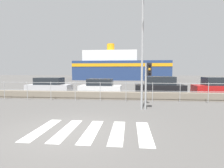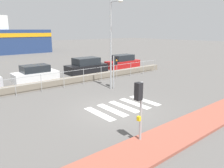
{
  "view_description": "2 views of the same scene",
  "coord_description": "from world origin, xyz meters",
  "px_view_note": "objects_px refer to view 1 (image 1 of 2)",
  "views": [
    {
      "loc": [
        2.06,
        -5.84,
        2.08
      ],
      "look_at": [
        1.25,
        2.0,
        1.5
      ],
      "focal_mm": 28.0,
      "sensor_mm": 36.0,
      "label": 1
    },
    {
      "loc": [
        -7.5,
        -9.02,
        4.43
      ],
      "look_at": [
        0.66,
        1.0,
        1.2
      ],
      "focal_mm": 35.0,
      "sensor_mm": 36.0,
      "label": 2
    }
  ],
  "objects_px": {
    "traffic_light_far": "(148,76)",
    "parked_car_silver": "(49,86)",
    "parked_car_white": "(100,87)",
    "parked_car_red": "(219,87)",
    "streetlamp": "(143,34)",
    "ferry_boat": "(119,68)",
    "parked_car_black": "(159,87)"
  },
  "relations": [
    {
      "from": "parked_car_black",
      "to": "parked_car_white",
      "type": "bearing_deg",
      "value": 180.0
    },
    {
      "from": "ferry_boat",
      "to": "streetlamp",
      "type": "bearing_deg",
      "value": -84.46
    },
    {
      "from": "ferry_boat",
      "to": "parked_car_red",
      "type": "relative_size",
      "value": 5.24
    },
    {
      "from": "ferry_boat",
      "to": "parked_car_black",
      "type": "relative_size",
      "value": 5.17
    },
    {
      "from": "parked_car_silver",
      "to": "ferry_boat",
      "type": "bearing_deg",
      "value": 79.06
    },
    {
      "from": "ferry_boat",
      "to": "parked_car_silver",
      "type": "height_order",
      "value": "ferry_boat"
    },
    {
      "from": "ferry_boat",
      "to": "parked_car_white",
      "type": "bearing_deg",
      "value": -90.35
    },
    {
      "from": "parked_car_red",
      "to": "traffic_light_far",
      "type": "bearing_deg",
      "value": -135.53
    },
    {
      "from": "traffic_light_far",
      "to": "streetlamp",
      "type": "xyz_separation_m",
      "value": [
        -0.31,
        -0.13,
        2.14
      ]
    },
    {
      "from": "traffic_light_far",
      "to": "parked_car_silver",
      "type": "height_order",
      "value": "traffic_light_far"
    },
    {
      "from": "parked_car_silver",
      "to": "streetlamp",
      "type": "bearing_deg",
      "value": -39.18
    },
    {
      "from": "streetlamp",
      "to": "parked_car_white",
      "type": "bearing_deg",
      "value": 116.49
    },
    {
      "from": "traffic_light_far",
      "to": "streetlamp",
      "type": "bearing_deg",
      "value": -156.61
    },
    {
      "from": "parked_car_white",
      "to": "parked_car_red",
      "type": "distance_m",
      "value": 10.51
    },
    {
      "from": "ferry_boat",
      "to": "parked_car_red",
      "type": "height_order",
      "value": "ferry_boat"
    },
    {
      "from": "parked_car_silver",
      "to": "parked_car_red",
      "type": "distance_m",
      "value": 15.47
    },
    {
      "from": "traffic_light_far",
      "to": "streetlamp",
      "type": "distance_m",
      "value": 2.17
    },
    {
      "from": "streetlamp",
      "to": "parked_car_silver",
      "type": "height_order",
      "value": "streetlamp"
    },
    {
      "from": "streetlamp",
      "to": "parked_car_silver",
      "type": "distance_m",
      "value": 11.3
    },
    {
      "from": "streetlamp",
      "to": "parked_car_white",
      "type": "distance_m",
      "value": 8.34
    },
    {
      "from": "traffic_light_far",
      "to": "streetlamp",
      "type": "height_order",
      "value": "streetlamp"
    },
    {
      "from": "traffic_light_far",
      "to": "parked_car_silver",
      "type": "relative_size",
      "value": 0.61
    },
    {
      "from": "ferry_boat",
      "to": "parked_car_white",
      "type": "distance_m",
      "value": 26.63
    },
    {
      "from": "parked_car_silver",
      "to": "parked_car_red",
      "type": "bearing_deg",
      "value": -0.0
    },
    {
      "from": "ferry_boat",
      "to": "parked_car_black",
      "type": "height_order",
      "value": "ferry_boat"
    },
    {
      "from": "traffic_light_far",
      "to": "ferry_boat",
      "type": "xyz_separation_m",
      "value": [
        -3.54,
        33.2,
        1.08
      ]
    },
    {
      "from": "parked_car_red",
      "to": "parked_car_white",
      "type": "bearing_deg",
      "value": 180.0
    },
    {
      "from": "traffic_light_far",
      "to": "parked_car_white",
      "type": "relative_size",
      "value": 0.65
    },
    {
      "from": "traffic_light_far",
      "to": "parked_car_red",
      "type": "bearing_deg",
      "value": 44.47
    },
    {
      "from": "streetlamp",
      "to": "parked_car_black",
      "type": "xyz_separation_m",
      "value": [
        2.01,
        6.81,
        -3.31
      ]
    },
    {
      "from": "parked_car_white",
      "to": "streetlamp",
      "type": "bearing_deg",
      "value": -63.51
    },
    {
      "from": "ferry_boat",
      "to": "parked_car_silver",
      "type": "distance_m",
      "value": 27.11
    }
  ]
}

